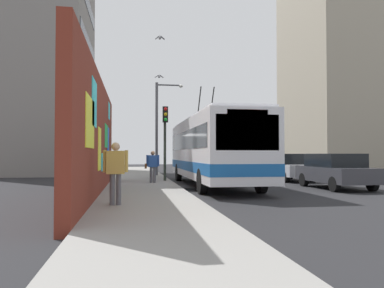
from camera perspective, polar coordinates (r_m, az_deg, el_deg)
The scene contains 16 objects.
ground_plane at distance 18.35m, azimuth -2.56°, elevation -6.42°, with size 80.00×80.00×0.00m, color #232326.
sidewalk_slab at distance 18.23m, azimuth -7.59°, elevation -6.20°, with size 48.00×3.20×0.15m, color gray.
graffiti_wall at distance 14.19m, azimuth -14.18°, elevation 0.89°, with size 13.93×0.32×4.30m.
building_far_left at distance 33.70m, azimuth -21.52°, elevation 11.88°, with size 11.44×6.94×18.65m.
building_far_right at distance 38.73m, azimuth 21.20°, elevation 12.03°, with size 10.24×7.91×21.17m.
city_bus at distance 18.47m, azimuth 3.05°, elevation -0.67°, with size 11.57×2.67×5.10m.
parked_car_dark_gray at distance 18.20m, azimuth 20.92°, elevation -3.73°, with size 4.21×1.93×1.58m.
parked_car_silver at distance 22.86m, azimuth 14.34°, elevation -3.32°, with size 4.50×1.79×1.58m.
parked_car_navy at distance 28.87m, azimuth 9.24°, elevation -2.97°, with size 4.48×1.86×1.58m.
parked_car_black at distance 34.48m, azimuth 6.16°, elevation -2.75°, with size 4.60×1.92×1.58m.
pedestrian_near_wall at distance 10.64m, azimuth -11.54°, elevation -3.57°, with size 0.23×0.69×1.73m.
pedestrian_midblock at distance 18.61m, azimuth -6.00°, elevation -3.09°, with size 0.22×0.72×1.56m.
traffic_light at distance 19.98m, azimuth -4.11°, elevation 2.08°, with size 0.49×0.28×3.96m.
street_lamp at distance 25.31m, azimuth -4.88°, elevation 3.44°, with size 0.44×1.87×6.23m.
flying_pigeons at distance 18.76m, azimuth -0.30°, elevation 18.63°, with size 9.53×4.02×2.97m.
curbside_puddle at distance 16.74m, azimuth 0.18°, elevation -6.89°, with size 1.25×1.25×0.00m, color black.
Camera 1 is at (-18.17, 2.11, 1.56)m, focal length 35.11 mm.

